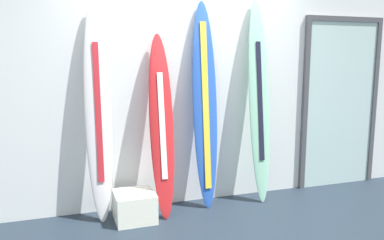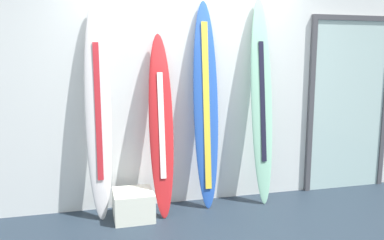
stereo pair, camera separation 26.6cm
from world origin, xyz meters
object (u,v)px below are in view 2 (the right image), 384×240
surfboard_crimson (161,127)px  surfboard_seafoam (262,103)px  glass_door (349,101)px  surfboard_ivory (98,113)px  surfboard_cobalt (206,108)px  display_block_left (133,205)px

surfboard_crimson → surfboard_seafoam: 1.16m
surfboard_seafoam → glass_door: size_ratio=1.08×
surfboard_ivory → surfboard_cobalt: size_ratio=0.98×
glass_door → surfboard_crimson: bearing=-174.4°
surfboard_seafoam → glass_door: bearing=7.6°
surfboard_crimson → surfboard_seafoam: size_ratio=0.82×
surfboard_seafoam → glass_door: surfboard_seafoam is taller
surfboard_crimson → glass_door: (2.37, 0.23, 0.17)m
surfboard_cobalt → surfboard_seafoam: 0.64m
surfboard_seafoam → display_block_left: bearing=-173.9°
surfboard_seafoam → surfboard_crimson: bearing=-176.5°
surfboard_seafoam → display_block_left: size_ratio=5.70×
surfboard_seafoam → display_block_left: (-1.45, -0.16, -0.98)m
surfboard_seafoam → glass_door: 1.24m
surfboard_seafoam → display_block_left: 1.76m
surfboard_cobalt → glass_door: surfboard_cobalt is taller
surfboard_ivory → surfboard_seafoam: size_ratio=0.96×
surfboard_crimson → glass_door: glass_door is taller
surfboard_ivory → surfboard_seafoam: (1.76, 0.00, 0.04)m
surfboard_crimson → surfboard_cobalt: bearing=10.2°
surfboard_cobalt → surfboard_seafoam: surfboard_seafoam is taller
surfboard_cobalt → surfboard_seafoam: (0.64, -0.02, 0.03)m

